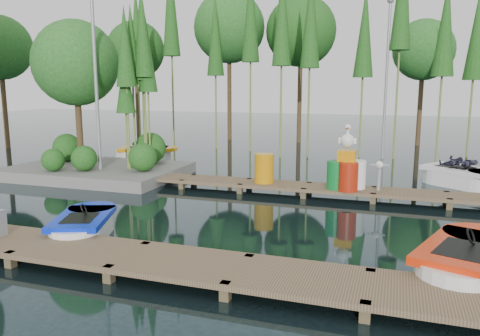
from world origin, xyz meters
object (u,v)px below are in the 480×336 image
(drum_cluster, at_px, (347,170))
(boat_blue, at_px, (84,227))
(boat_red, at_px, (467,263))
(yellow_barrel, at_px, (264,168))
(boat_yellow_far, at_px, (145,154))
(island, at_px, (91,90))

(drum_cluster, bearing_deg, boat_blue, -133.20)
(boat_blue, bearing_deg, boat_red, -19.30)
(yellow_barrel, distance_m, drum_cluster, 2.61)
(boat_yellow_far, bearing_deg, drum_cluster, -26.36)
(island, height_order, drum_cluster, island)
(boat_blue, distance_m, drum_cluster, 7.63)
(boat_blue, height_order, drum_cluster, drum_cluster)
(boat_blue, xyz_separation_m, yellow_barrel, (2.60, 5.70, 0.53))
(boat_yellow_far, bearing_deg, boat_red, -39.74)
(island, height_order, yellow_barrel, island)
(yellow_barrel, bearing_deg, boat_blue, -114.55)
(boat_red, relative_size, boat_yellow_far, 1.05)
(boat_blue, height_order, boat_red, boat_red)
(yellow_barrel, bearing_deg, drum_cluster, -3.34)
(island, height_order, boat_yellow_far, island)
(boat_yellow_far, bearing_deg, boat_blue, -67.34)
(boat_blue, bearing_deg, yellow_barrel, 44.72)
(boat_red, bearing_deg, island, 172.59)
(boat_red, bearing_deg, boat_yellow_far, 160.51)
(boat_red, bearing_deg, yellow_barrel, 153.55)
(boat_yellow_far, xyz_separation_m, yellow_barrel, (6.93, -4.50, 0.47))
(boat_yellow_far, xyz_separation_m, drum_cluster, (9.54, -4.65, 0.58))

